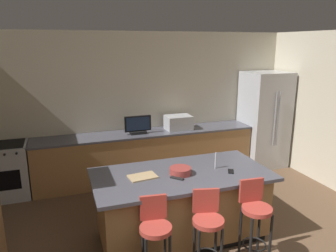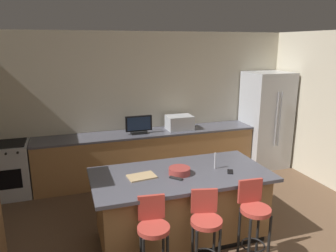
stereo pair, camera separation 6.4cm
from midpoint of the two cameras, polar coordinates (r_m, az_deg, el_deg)
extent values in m
cube|color=beige|center=(6.21, -3.95, 3.89)|extent=(6.33, 0.12, 2.71)
cube|color=#9E7042|center=(6.09, -3.18, -5.33)|extent=(4.08, 0.60, 0.87)
cube|color=#4C4C56|center=(5.95, -3.24, -1.24)|extent=(4.10, 0.62, 0.04)
cube|color=black|center=(4.51, 2.67, -18.48)|extent=(2.01, 0.87, 0.09)
cube|color=#9E7042|center=(4.29, 2.73, -13.65)|extent=(2.09, 0.95, 0.77)
cube|color=#4C4C56|center=(4.11, 2.80, -8.63)|extent=(2.25, 1.11, 0.04)
cube|color=#B7BABF|center=(6.89, 17.20, 1.08)|extent=(0.83, 0.77, 1.94)
cylinder|color=gray|center=(6.52, 19.05, 1.07)|extent=(0.02, 0.02, 1.07)
cylinder|color=gray|center=(6.57, 19.61, 1.11)|extent=(0.02, 0.02, 1.07)
cube|color=#B7BABF|center=(5.98, -26.58, -7.11)|extent=(0.77, 0.60, 0.90)
cube|color=black|center=(5.72, -26.93, -8.61)|extent=(0.54, 0.01, 0.33)
cube|color=black|center=(5.84, -27.09, -2.88)|extent=(0.69, 0.50, 0.02)
cylinder|color=black|center=(5.55, -26.61, -4.44)|extent=(0.04, 0.03, 0.04)
cylinder|color=black|center=(5.52, -24.88, -4.32)|extent=(0.04, 0.03, 0.04)
cube|color=#B7BABF|center=(6.09, 2.36, 0.62)|extent=(0.48, 0.36, 0.26)
cube|color=black|center=(5.85, -4.89, -1.11)|extent=(0.29, 0.16, 0.05)
cube|color=black|center=(5.80, -4.92, 0.46)|extent=(0.48, 0.05, 0.28)
cube|color=#1E2D47|center=(5.78, -4.86, 0.40)|extent=(0.43, 0.01, 0.24)
cylinder|color=#B2B2B7|center=(6.03, -2.68, 0.34)|extent=(0.02, 0.02, 0.24)
cylinder|color=#B2B2B7|center=(4.25, 8.80, -6.12)|extent=(0.02, 0.02, 0.22)
cylinder|color=#B23D33|center=(3.48, -2.01, -17.80)|extent=(0.34, 0.34, 0.05)
cube|color=#B23D33|center=(3.52, -2.45, -14.24)|extent=(0.29, 0.07, 0.28)
cylinder|color=black|center=(3.75, -4.27, -21.29)|extent=(0.03, 0.03, 0.62)
cylinder|color=black|center=(3.78, -0.33, -20.92)|extent=(0.03, 0.03, 0.62)
cylinder|color=#B23D33|center=(3.58, 7.39, -16.52)|extent=(0.34, 0.34, 0.05)
cube|color=#B23D33|center=(3.63, 6.98, -13.07)|extent=(0.29, 0.10, 0.28)
cylinder|color=black|center=(3.85, 4.92, -20.11)|extent=(0.03, 0.03, 0.64)
cylinder|color=black|center=(3.89, 8.70, -19.79)|extent=(0.03, 0.03, 0.64)
cylinder|color=#B23D33|center=(3.83, 15.81, -14.20)|extent=(0.34, 0.34, 0.05)
cube|color=#B23D33|center=(3.87, 14.87, -11.06)|extent=(0.29, 0.06, 0.28)
cylinder|color=black|center=(3.87, 14.70, -20.03)|extent=(0.03, 0.03, 0.67)
cylinder|color=black|center=(3.98, 17.98, -19.22)|extent=(0.03, 0.03, 0.67)
cylinder|color=black|center=(4.05, 12.96, -18.23)|extent=(0.03, 0.03, 0.67)
cylinder|color=black|center=(4.15, 16.12, -17.53)|extent=(0.03, 0.03, 0.67)
torus|color=black|center=(4.06, 15.36, -19.72)|extent=(0.28, 0.28, 0.02)
cylinder|color=#993833|center=(4.05, 2.51, -8.00)|extent=(0.27, 0.27, 0.09)
cube|color=black|center=(4.21, 11.44, -7.97)|extent=(0.13, 0.17, 0.01)
cube|color=black|center=(3.93, 1.89, -9.27)|extent=(0.15, 0.16, 0.02)
cube|color=tan|center=(3.99, -4.23, -8.95)|extent=(0.36, 0.26, 0.02)
camera|label=1|loc=(0.03, -89.60, 0.10)|focal=34.26mm
camera|label=2|loc=(0.03, 90.40, -0.10)|focal=34.26mm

